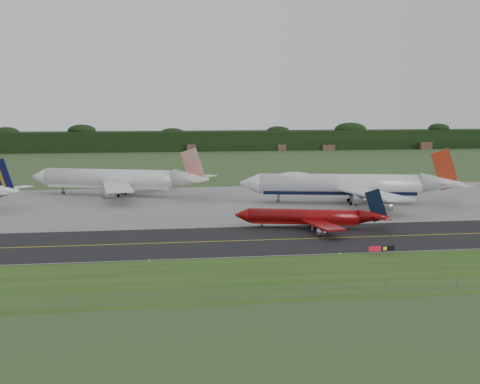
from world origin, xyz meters
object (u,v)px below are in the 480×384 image
jet_ba_747 (347,185)px  jet_star_tail (119,179)px  taxiway_sign (381,249)px  jet_red_737 (312,217)px

jet_ba_747 → jet_star_tail: (-67.63, 26.91, -0.36)m
jet_ba_747 → taxiway_sign: jet_ba_747 is taller
jet_red_737 → taxiway_sign: 29.95m
jet_star_tail → taxiway_sign: bearing=-60.0°
jet_ba_747 → jet_red_737: jet_ba_747 is taller
taxiway_sign → jet_star_tail: bearing=120.0°
jet_ba_747 → taxiway_sign: 67.83m
jet_red_737 → jet_star_tail: 79.50m
jet_star_tail → taxiway_sign: size_ratio=11.07×
jet_red_737 → taxiway_sign: (6.54, -29.19, -1.49)m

